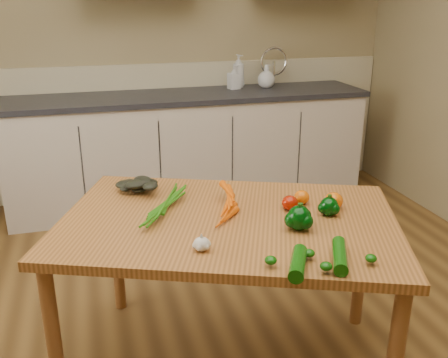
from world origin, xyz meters
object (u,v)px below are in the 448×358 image
at_px(table, 229,236).
at_px(pepper_c, 299,218).
at_px(soap_bottle_b, 234,77).
at_px(zucchini_b, 298,263).
at_px(soap_bottle_c, 266,76).
at_px(tomato_c, 334,201).
at_px(zucchini_a, 340,256).
at_px(tomato_b, 302,197).
at_px(carrot_bunch, 208,203).
at_px(pepper_a, 301,215).
at_px(leafy_greens, 139,183).
at_px(pepper_b, 329,206).
at_px(tomato_a, 290,203).
at_px(soap_bottle_a, 238,71).
at_px(garlic_bulb, 202,244).

height_order(table, pepper_c, pepper_c).
distance_m(soap_bottle_b, zucchini_b, 2.63).
xyz_separation_m(soap_bottle_c, tomato_c, (-0.46, -2.12, -0.21)).
xyz_separation_m(tomato_c, zucchini_a, (-0.19, -0.43, -0.01)).
bearing_deg(table, tomato_b, 31.10).
height_order(carrot_bunch, pepper_a, pepper_a).
distance_m(table, pepper_a, 0.32).
xyz_separation_m(table, soap_bottle_b, (0.65, 2.10, 0.33)).
height_order(pepper_c, zucchini_b, pepper_c).
height_order(table, carrot_bunch, carrot_bunch).
xyz_separation_m(leafy_greens, pepper_b, (0.74, -0.47, -0.01)).
height_order(carrot_bunch, tomato_a, carrot_bunch).
relative_size(carrot_bunch, zucchini_a, 1.23).
relative_size(pepper_a, tomato_b, 1.15).
distance_m(soap_bottle_b, zucchini_a, 2.59).
bearing_deg(soap_bottle_c, zucchini_a, -164.25).
height_order(soap_bottle_b, zucchini_b, soap_bottle_b).
bearing_deg(soap_bottle_b, tomato_a, 157.38).
height_order(soap_bottle_a, tomato_a, soap_bottle_a).
bearing_deg(leafy_greens, soap_bottle_b, 60.35).
bearing_deg(soap_bottle_a, soap_bottle_c, -41.61).
bearing_deg(zucchini_b, garlic_bulb, 141.56).
bearing_deg(carrot_bunch, tomato_b, 16.22).
relative_size(soap_bottle_a, carrot_bunch, 1.04).
relative_size(table, tomato_a, 23.05).
height_order(soap_bottle_c, carrot_bunch, soap_bottle_c).
relative_size(soap_bottle_c, pepper_c, 1.89).
height_order(leafy_greens, zucchini_b, leafy_greens).
xyz_separation_m(table, pepper_c, (0.24, -0.18, 0.13)).
bearing_deg(zucchini_a, table, 120.58).
relative_size(soap_bottle_c, tomato_a, 2.63).
bearing_deg(pepper_a, pepper_c, -120.65).
bearing_deg(tomato_c, tomato_a, 167.68).
distance_m(soap_bottle_c, garlic_bulb, 2.59).
xyz_separation_m(soap_bottle_a, zucchini_a, (-0.44, -2.61, -0.26)).
relative_size(pepper_a, pepper_b, 1.00).
distance_m(pepper_a, pepper_c, 0.05).
bearing_deg(soap_bottle_a, pepper_c, -127.05).
bearing_deg(soap_bottle_b, pepper_a, 157.65).
bearing_deg(zucchini_b, soap_bottle_c, 72.23).
bearing_deg(table, tomato_c, 18.13).
bearing_deg(zucchini_b, pepper_b, 51.33).
bearing_deg(pepper_c, pepper_b, 27.82).
bearing_deg(garlic_bulb, zucchini_b, -38.44).
distance_m(table, pepper_c, 0.33).
relative_size(pepper_a, zucchini_b, 0.43).
distance_m(table, tomato_a, 0.30).
xyz_separation_m(tomato_a, tomato_b, (0.08, 0.05, -0.00)).
bearing_deg(pepper_b, tomato_c, 47.77).
xyz_separation_m(carrot_bunch, pepper_a, (0.33, -0.24, 0.00)).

